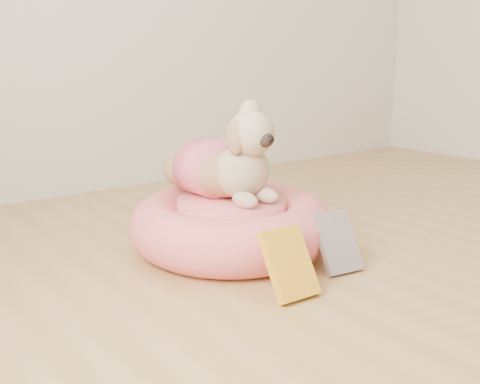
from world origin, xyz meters
TOP-DOWN VIEW (x-y plane):
  - pet_bed at (-0.50, 1.08)m, footprint 0.74×0.74m
  - dog at (-0.50, 1.12)m, footprint 0.38×0.52m
  - book_yellow at (-0.60, 0.66)m, footprint 0.15×0.15m
  - book_white at (-0.34, 0.71)m, footprint 0.15×0.15m

SIDE VIEW (x-z plane):
  - pet_bed at x=-0.50m, z-range 0.00..0.19m
  - book_white at x=-0.34m, z-range 0.00..0.19m
  - book_yellow at x=-0.60m, z-range 0.00..0.19m
  - dog at x=-0.50m, z-range 0.19..0.55m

